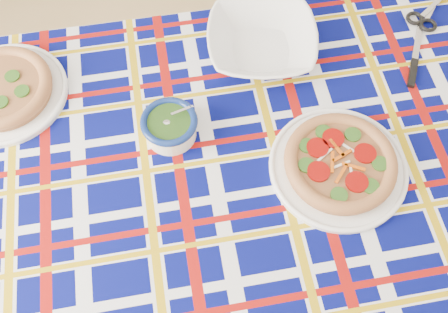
# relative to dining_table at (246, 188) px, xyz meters

# --- Properties ---
(dining_table) EXTENTS (1.89, 1.43, 0.79)m
(dining_table) POSITION_rel_dining_table_xyz_m (0.00, 0.00, 0.00)
(dining_table) COLOR brown
(dining_table) RESTS_ON floor
(tablecloth) EXTENTS (1.93, 1.47, 0.11)m
(tablecloth) POSITION_rel_dining_table_xyz_m (-0.00, 0.00, 0.03)
(tablecloth) COLOR #040955
(tablecloth) RESTS_ON dining_table
(main_focaccia_plate) EXTENTS (0.42, 0.42, 0.07)m
(main_focaccia_plate) POSITION_rel_dining_table_xyz_m (0.21, 0.03, 0.11)
(main_focaccia_plate) COLOR brown
(main_focaccia_plate) RESTS_ON tablecloth
(pesto_bowl) EXTENTS (0.15, 0.15, 0.08)m
(pesto_bowl) POSITION_rel_dining_table_xyz_m (-0.19, 0.10, 0.12)
(pesto_bowl) COLOR #17330E
(pesto_bowl) RESTS_ON tablecloth
(serving_bowl) EXTENTS (0.31, 0.31, 0.07)m
(serving_bowl) POSITION_rel_dining_table_xyz_m (0.02, 0.38, 0.12)
(serving_bowl) COLOR white
(serving_bowl) RESTS_ON tablecloth
(second_focaccia_plate) EXTENTS (0.42, 0.42, 0.06)m
(second_focaccia_plate) POSITION_rel_dining_table_xyz_m (-0.64, 0.18, 0.11)
(second_focaccia_plate) COLOR brown
(second_focaccia_plate) RESTS_ON tablecloth
(table_knife) EXTENTS (0.07, 0.24, 0.01)m
(table_knife) POSITION_rel_dining_table_xyz_m (0.45, 0.43, 0.09)
(table_knife) COLOR silver
(table_knife) RESTS_ON tablecloth
(kitchen_scissors) EXTENTS (0.19, 0.22, 0.02)m
(kitchen_scissors) POSITION_rel_dining_table_xyz_m (0.51, 0.57, 0.09)
(kitchen_scissors) COLOR silver
(kitchen_scissors) RESTS_ON tablecloth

